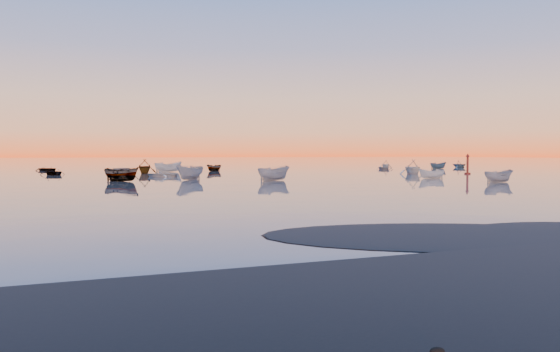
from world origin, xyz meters
TOP-DOWN VIEW (x-y plane):
  - ground at (0.00, 100.00)m, footprint 600.00×600.00m
  - mud_lobes at (0.00, -1.00)m, footprint 140.00×6.00m
  - moored_fleet at (0.00, 53.00)m, footprint 124.00×58.00m
  - boat_near_center at (25.23, 25.35)m, footprint 1.82×3.65m
  - channel_marker at (37.37, 43.88)m, footprint 0.81×0.81m

SIDE VIEW (x-z plane):
  - ground at x=0.00m, z-range 0.00..0.00m
  - moored_fleet at x=0.00m, z-range -0.60..0.60m
  - boat_near_center at x=25.23m, z-range -0.61..0.61m
  - mud_lobes at x=0.00m, z-range -0.03..0.05m
  - channel_marker at x=37.37m, z-range -0.30..2.57m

